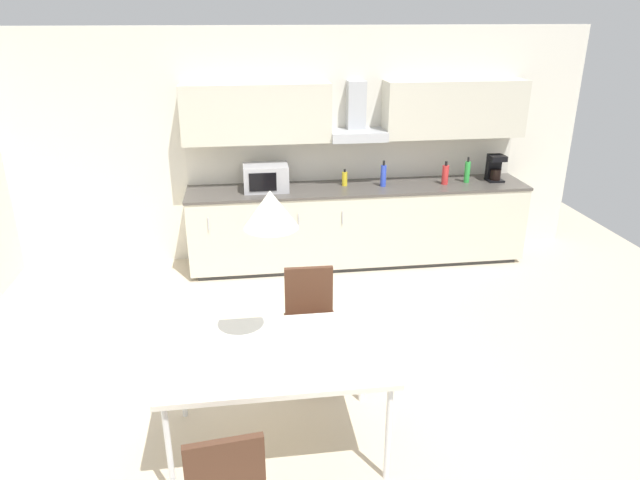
% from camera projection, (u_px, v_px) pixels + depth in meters
% --- Properties ---
extents(ground_plane, '(8.80, 8.37, 0.02)m').
position_uv_depth(ground_plane, '(310.00, 399.00, 4.31)').
color(ground_plane, beige).
extents(wall_back, '(7.04, 0.10, 2.58)m').
position_uv_depth(wall_back, '(279.00, 147.00, 6.43)').
color(wall_back, silver).
rests_on(wall_back, ground_plane).
extents(kitchen_counter, '(3.79, 0.68, 0.90)m').
position_uv_depth(kitchen_counter, '(358.00, 224.00, 6.50)').
color(kitchen_counter, '#333333').
rests_on(kitchen_counter, ground_plane).
extents(backsplash_tile, '(3.77, 0.02, 0.48)m').
position_uv_depth(backsplash_tile, '(354.00, 159.00, 6.54)').
color(backsplash_tile, silver).
rests_on(backsplash_tile, kitchen_counter).
extents(upper_wall_cabinets, '(3.77, 0.40, 0.62)m').
position_uv_depth(upper_wall_cabinets, '(358.00, 112.00, 6.19)').
color(upper_wall_cabinets, beige).
extents(microwave, '(0.48, 0.35, 0.28)m').
position_uv_depth(microwave, '(266.00, 178.00, 6.15)').
color(microwave, '#ADADB2').
rests_on(microwave, kitchen_counter).
extents(coffee_maker, '(0.18, 0.19, 0.30)m').
position_uv_depth(coffee_maker, '(495.00, 168.00, 6.51)').
color(coffee_maker, black).
rests_on(coffee_maker, kitchen_counter).
extents(bottle_red, '(0.07, 0.07, 0.26)m').
position_uv_depth(bottle_red, '(445.00, 175.00, 6.38)').
color(bottle_red, red).
rests_on(bottle_red, kitchen_counter).
extents(bottle_blue, '(0.06, 0.06, 0.29)m').
position_uv_depth(bottle_blue, '(383.00, 175.00, 6.30)').
color(bottle_blue, blue).
rests_on(bottle_blue, kitchen_counter).
extents(bottle_yellow, '(0.06, 0.06, 0.19)m').
position_uv_depth(bottle_yellow, '(345.00, 179.00, 6.34)').
color(bottle_yellow, yellow).
rests_on(bottle_yellow, kitchen_counter).
extents(bottle_green, '(0.06, 0.06, 0.29)m').
position_uv_depth(bottle_green, '(467.00, 172.00, 6.44)').
color(bottle_green, green).
rests_on(bottle_green, kitchen_counter).
extents(dining_table, '(1.41, 0.89, 0.73)m').
position_uv_depth(dining_table, '(276.00, 358.00, 3.59)').
color(dining_table, silver).
rests_on(dining_table, ground_plane).
extents(chair_far_right, '(0.41, 0.41, 0.87)m').
position_uv_depth(chair_far_right, '(310.00, 312.00, 4.45)').
color(chair_far_right, '#4C2D1E').
rests_on(chair_far_right, ground_plane).
extents(pendant_lamp, '(0.32, 0.32, 0.22)m').
position_uv_depth(pendant_lamp, '(270.00, 209.00, 3.22)').
color(pendant_lamp, silver).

